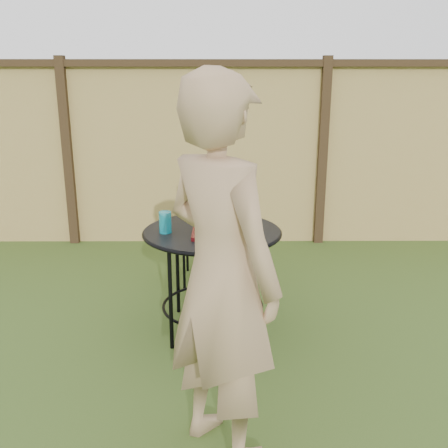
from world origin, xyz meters
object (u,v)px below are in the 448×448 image
at_px(patio_table, 212,250).
at_px(diner, 221,277).
at_px(patio_chair, 209,222).
at_px(salad_plate, 213,233).

bearing_deg(patio_table, diner, -86.99).
bearing_deg(patio_chair, salad_plate, -86.92).
bearing_deg(diner, patio_chair, -39.77).
bearing_deg(patio_table, patio_chair, 92.89).
relative_size(patio_table, patio_chair, 0.97).
height_order(diner, salad_plate, diner).
distance_m(patio_chair, salad_plate, 1.09).
height_order(patio_table, salad_plate, salad_plate).
distance_m(diner, salad_plate, 1.06).
bearing_deg(diner, patio_table, -39.72).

